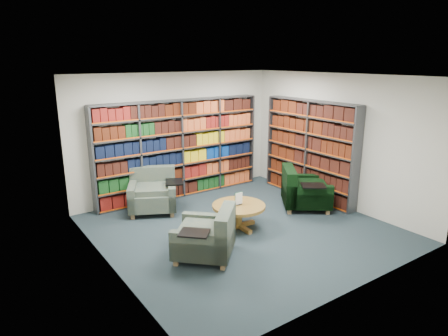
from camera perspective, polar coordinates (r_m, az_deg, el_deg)
room_shell at (r=7.12m, az=2.75°, el=1.66°), size 5.02×5.02×2.82m
bookshelf_back at (r=9.11m, az=-6.25°, el=2.69°), size 4.00×0.28×2.20m
bookshelf_right at (r=9.16m, az=12.15°, el=2.51°), size 0.28×2.50×2.20m
chair_teal_left at (r=8.52m, az=-10.11°, el=-3.61°), size 1.28×1.28×0.86m
chair_green_right at (r=8.65m, az=11.04°, el=-3.35°), size 1.33×1.34×0.87m
chair_teal_front at (r=6.45m, az=-2.09°, el=-9.94°), size 1.26×1.26×0.81m
coffee_table at (r=7.47m, az=2.12°, el=-5.95°), size 0.99×0.99×0.70m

